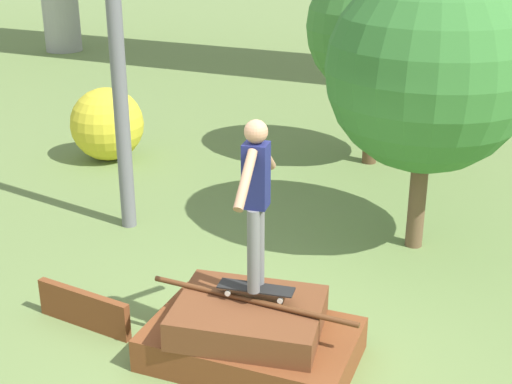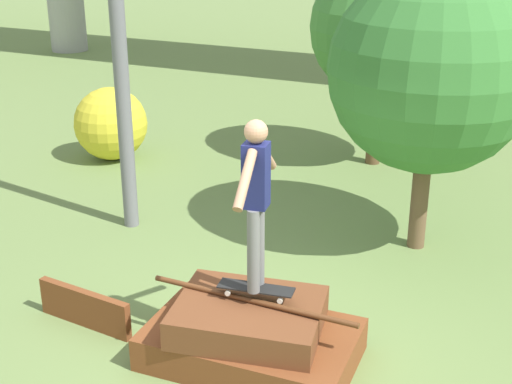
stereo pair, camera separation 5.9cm
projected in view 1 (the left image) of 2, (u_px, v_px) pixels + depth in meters
ground_plane at (252, 359)px, 7.04m from camera, size 80.00×80.00×0.00m
scrap_pile at (251, 335)px, 6.93m from camera, size 2.13×1.36×0.69m
scrap_plank_loose at (84, 309)px, 7.51m from camera, size 1.19×0.19×0.42m
skateboard at (256, 288)px, 6.80m from camera, size 0.76×0.30×0.09m
skater at (256, 194)px, 6.44m from camera, size 0.27×1.19×1.66m
tree_behind_left at (377, 28)px, 11.60m from camera, size 2.33×2.33×3.50m
tree_behind_right at (429, 70)px, 8.54m from camera, size 2.51×2.51×3.59m
bush_yellow_flowering at (107, 124)px, 12.40m from camera, size 1.27×1.27×1.27m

